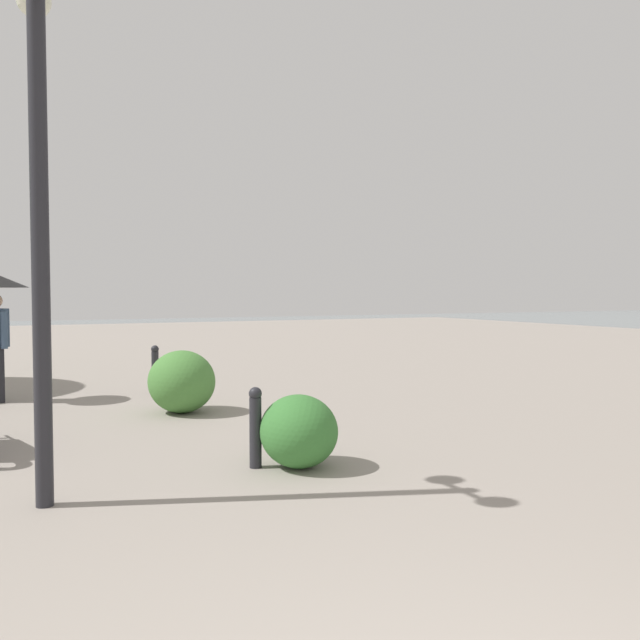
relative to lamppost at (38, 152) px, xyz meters
The scene contains 5 objects.
lamppost is the anchor object (origin of this frame).
bollard_near 3.11m from the lamppost, 80.27° to the right, with size 0.13×0.13×0.80m.
bollard_mid 6.30m from the lamppost, 20.07° to the right, with size 0.13×0.13×0.83m.
shrub_low 4.71m from the lamppost, 29.29° to the right, with size 1.06×0.95×0.90m.
shrub_round 3.40m from the lamppost, 86.18° to the right, with size 0.85×0.76×0.72m.
Camera 1 is at (-1.14, 1.23, 1.73)m, focal length 36.02 mm.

